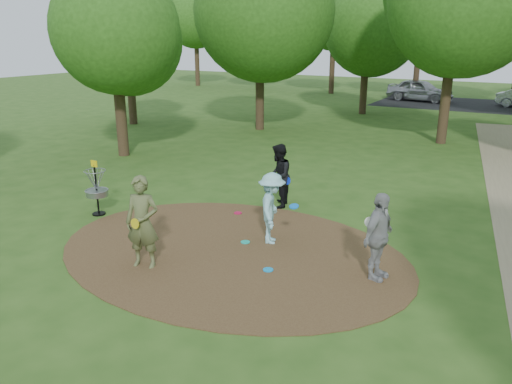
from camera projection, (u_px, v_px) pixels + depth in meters
The scene contains 13 objects.
ground at pixel (230, 251), 11.47m from camera, with size 100.00×100.00×0.00m, color #2D5119.
dirt_clearing at pixel (230, 251), 11.47m from camera, with size 8.40×8.40×0.02m, color #47301C.
parking_lot at pixel (479, 105), 35.45m from camera, with size 14.00×8.00×0.01m, color black.
player_observer_with_disc at pixel (142, 222), 10.43m from camera, with size 0.84×0.68×2.00m.
player_throwing_with_disc at pixel (272, 208), 11.71m from camera, with size 1.19×1.27×1.72m.
player_walking_with_disc at pixel (278, 176), 14.18m from camera, with size 0.94×1.06×1.84m.
player_waiting_with_disc at pixel (378, 237), 9.91m from camera, with size 0.64×1.14×1.83m.
disc_ground_cyan at pixel (245, 242), 11.91m from camera, with size 0.22×0.22×0.02m, color #17B8A4.
disc_ground_blue at pixel (268, 270), 10.50m from camera, with size 0.22×0.22×0.02m, color #0D96E4.
disc_ground_red at pixel (238, 213), 13.86m from camera, with size 0.22×0.22×0.02m, color #C31347.
car_left at pixel (420, 90), 37.46m from camera, with size 1.92×4.78×1.63m, color #96979D.
disc_golf_basket at pixel (96, 184), 13.57m from camera, with size 0.63×0.63×1.54m.
tree_ring at pixel (428, 16), 16.10m from camera, with size 36.75×45.89×9.14m.
Camera 1 is at (5.69, -8.88, 4.74)m, focal length 35.00 mm.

